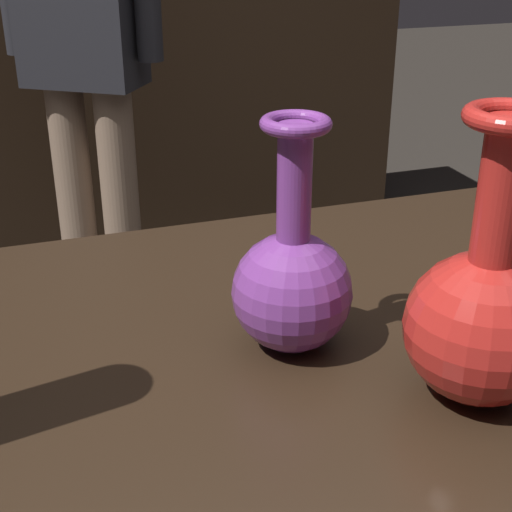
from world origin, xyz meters
TOP-DOWN VIEW (x-y plane):
  - back_display_shelf at (0.00, 2.20)m, footprint 2.60×0.40m
  - vase_centerpiece at (0.07, -0.04)m, footprint 0.13×0.13m
  - vase_tall_behind at (0.20, -0.18)m, footprint 0.14×0.14m
  - visitor_center_back at (0.03, 1.47)m, footprint 0.40×0.33m

SIDE VIEW (x-z plane):
  - back_display_shelf at x=0.00m, z-range 0.00..0.99m
  - vase_centerpiece at x=0.07m, z-range 0.75..1.00m
  - vase_tall_behind at x=0.20m, z-range 0.75..1.03m
  - visitor_center_back at x=0.03m, z-range 0.13..1.70m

